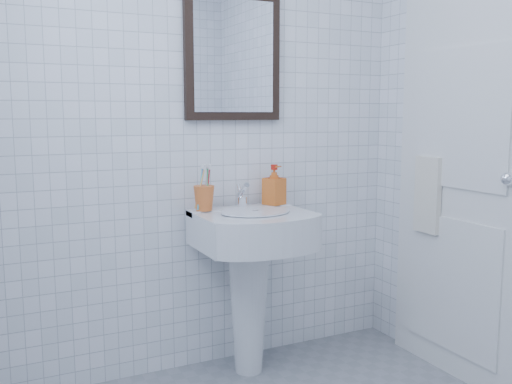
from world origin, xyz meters
TOP-DOWN VIEW (x-y plane):
  - wall_back at (0.00, 1.20)m, footprint 2.20×0.02m
  - washbasin at (0.19, 0.98)m, footprint 0.53×0.39m
  - faucet at (0.19, 1.08)m, footprint 0.05×0.11m
  - toothbrush_cup at (-0.01, 1.08)m, footprint 0.13×0.13m
  - soap_dispenser at (0.37, 1.10)m, footprint 0.12×0.12m
  - wall_mirror at (0.19, 1.18)m, footprint 0.50×0.04m
  - bathroom_door at (1.08, 0.55)m, footprint 0.04×0.80m
  - towel_ring at (1.06, 0.72)m, footprint 0.01×0.18m
  - hand_towel at (1.04, 0.72)m, footprint 0.03×0.16m

SIDE VIEW (x-z plane):
  - washbasin at x=0.19m, z-range 0.14..0.96m
  - faucet at x=0.19m, z-range 0.80..0.93m
  - hand_towel at x=1.04m, z-range 0.68..1.06m
  - toothbrush_cup at x=-0.01m, z-range 0.82..0.93m
  - soap_dispenser at x=0.37m, z-range 0.82..1.02m
  - bathroom_door at x=1.08m, z-range 0.00..2.00m
  - towel_ring at x=1.06m, z-range 0.96..1.14m
  - wall_back at x=0.00m, z-range 0.00..2.50m
  - wall_mirror at x=0.19m, z-range 1.24..1.86m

